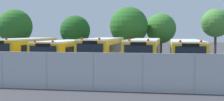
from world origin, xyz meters
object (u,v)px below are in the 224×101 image
school_bus_3 (144,53)px  school_bus_2 (103,52)px  school_bus_1 (64,53)px  tree_3 (162,29)px  school_bus_0 (26,51)px  school_bus_4 (186,54)px  tree_4 (215,23)px  tree_1 (75,31)px  tree_2 (127,26)px  tree_0 (15,27)px

school_bus_3 → school_bus_2: bearing=3.6°
school_bus_1 → tree_3: bearing=-123.9°
school_bus_0 → school_bus_4: (14.16, -0.04, -0.05)m
school_bus_2 → tree_4: bearing=-133.1°
school_bus_1 → tree_4: bearing=-140.1°
tree_1 → tree_4: 16.79m
school_bus_0 → school_bus_1: size_ratio=1.05×
tree_2 → tree_3: (4.01, 2.06, -0.25)m
tree_0 → tree_3: bearing=4.6°
tree_0 → school_bus_3: bearing=-31.3°
school_bus_3 → tree_3: 12.15m
school_bus_4 → tree_0: tree_0 is taller
school_bus_0 → school_bus_4: school_bus_0 is taller
tree_2 → school_bus_1: bearing=-113.8°
school_bus_2 → tree_2: tree_2 is taller
tree_4 → school_bus_4: bearing=-109.5°
school_bus_4 → tree_4: 12.75m
tree_0 → school_bus_0: bearing=-59.0°
school_bus_3 → tree_1: size_ratio=2.09×
school_bus_4 → tree_3: bearing=-79.7°
school_bus_2 → tree_4: tree_4 is taller
school_bus_0 → tree_0: (-6.30, 10.49, 2.44)m
school_bus_1 → tree_3: tree_3 is taller
school_bus_1 → school_bus_3: size_ratio=0.86×
school_bus_0 → school_bus_1: bearing=176.9°
school_bus_3 → school_bus_4: size_ratio=1.05×
school_bus_3 → tree_1: 14.08m
tree_2 → school_bus_2: bearing=-95.6°
school_bus_0 → school_bus_1: school_bus_0 is taller
school_bus_0 → school_bus_4: 14.16m
school_bus_1 → tree_4: (14.62, 11.85, 2.96)m
school_bus_0 → school_bus_2: 7.17m
school_bus_0 → tree_1: 10.95m
school_bus_1 → tree_4: size_ratio=1.59×
school_bus_2 → tree_2: bearing=-95.1°
tree_0 → school_bus_2: bearing=-38.0°
school_bus_0 → tree_4: 21.89m
tree_0 → tree_4: bearing=2.7°
school_bus_1 → school_bus_2: bearing=-176.5°
tree_1 → tree_2: tree_2 is taller
school_bus_4 → tree_2: bearing=-58.0°
school_bus_1 → tree_3: 15.01m
school_bus_1 → tree_3: (8.47, 12.18, 2.29)m
school_bus_4 → tree_1: 16.64m
school_bus_4 → tree_2: tree_2 is taller
school_bus_3 → tree_2: tree_2 is taller
tree_3 → school_bus_1: bearing=-124.8°
school_bus_0 → tree_0: 12.48m
school_bus_4 → school_bus_2: bearing=0.8°
school_bus_2 → school_bus_3: size_ratio=0.88×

